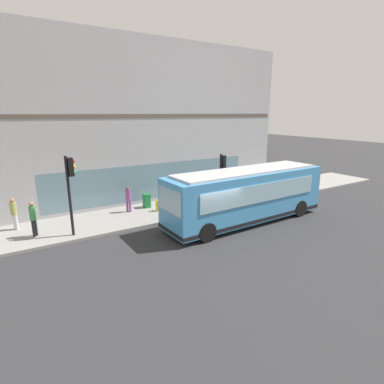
# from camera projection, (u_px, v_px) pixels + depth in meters

# --- Properties ---
(ground) EXTENTS (120.00, 120.00, 0.00)m
(ground) POSITION_uv_depth(u_px,v_px,m) (210.00, 234.00, 15.82)
(ground) COLOR #2D2D30
(sidewalk_curb) EXTENTS (4.00, 40.00, 0.15)m
(sidewalk_curb) POSITION_uv_depth(u_px,v_px,m) (170.00, 209.00, 19.58)
(sidewalk_curb) COLOR gray
(sidewalk_curb) RESTS_ON ground
(building_corner) EXTENTS (8.92, 21.02, 10.84)m
(building_corner) POSITION_uv_depth(u_px,v_px,m) (130.00, 123.00, 23.52)
(building_corner) COLOR #A8A8AD
(building_corner) RESTS_ON ground
(city_bus_nearside) EXTENTS (2.78, 10.09, 3.07)m
(city_bus_nearside) POSITION_uv_depth(u_px,v_px,m) (246.00, 196.00, 17.28)
(city_bus_nearside) COLOR #3F8CC6
(city_bus_nearside) RESTS_ON ground
(traffic_light_near_corner) EXTENTS (0.32, 0.49, 3.52)m
(traffic_light_near_corner) POSITION_uv_depth(u_px,v_px,m) (222.00, 171.00, 19.10)
(traffic_light_near_corner) COLOR black
(traffic_light_near_corner) RESTS_ON sidewalk_curb
(traffic_light_down_block) EXTENTS (0.32, 0.49, 4.03)m
(traffic_light_down_block) POSITION_uv_depth(u_px,v_px,m) (70.00, 181.00, 14.64)
(traffic_light_down_block) COLOR black
(traffic_light_down_block) RESTS_ON sidewalk_curb
(fire_hydrant) EXTENTS (0.35, 0.35, 0.74)m
(fire_hydrant) POSITION_uv_depth(u_px,v_px,m) (158.00, 205.00, 18.95)
(fire_hydrant) COLOR yellow
(fire_hydrant) RESTS_ON sidewalk_curb
(pedestrian_walking_along_curb) EXTENTS (0.32, 0.32, 1.65)m
(pedestrian_walking_along_curb) POSITION_uv_depth(u_px,v_px,m) (253.00, 184.00, 22.07)
(pedestrian_walking_along_curb) COLOR #3F8C4C
(pedestrian_walking_along_curb) RESTS_ON sidewalk_curb
(pedestrian_near_building_entrance) EXTENTS (0.32, 0.32, 1.71)m
(pedestrian_near_building_entrance) POSITION_uv_depth(u_px,v_px,m) (14.00, 212.00, 15.78)
(pedestrian_near_building_entrance) COLOR silver
(pedestrian_near_building_entrance) RESTS_ON sidewalk_curb
(pedestrian_by_light_pole) EXTENTS (0.32, 0.32, 1.64)m
(pedestrian_by_light_pole) POSITION_uv_depth(u_px,v_px,m) (128.00, 197.00, 18.66)
(pedestrian_by_light_pole) COLOR #8C3F8C
(pedestrian_by_light_pole) RESTS_ON sidewalk_curb
(pedestrian_near_hydrant) EXTENTS (0.32, 0.32, 1.79)m
(pedestrian_near_hydrant) POSITION_uv_depth(u_px,v_px,m) (33.00, 217.00, 14.89)
(pedestrian_near_hydrant) COLOR black
(pedestrian_near_hydrant) RESTS_ON sidewalk_curb
(newspaper_vending_box) EXTENTS (0.44, 0.42, 0.90)m
(newspaper_vending_box) POSITION_uv_depth(u_px,v_px,m) (147.00, 201.00, 19.67)
(newspaper_vending_box) COLOR #197233
(newspaper_vending_box) RESTS_ON sidewalk_curb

